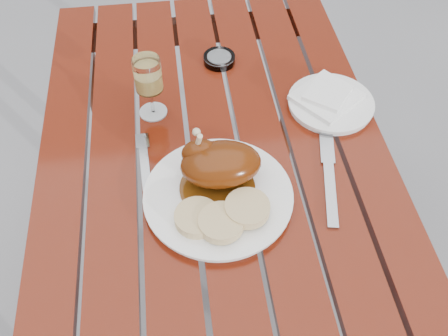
{
  "coord_description": "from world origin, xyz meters",
  "views": [
    {
      "loc": [
        -0.08,
        -0.8,
        1.61
      ],
      "look_at": [
        0.01,
        -0.12,
        0.78
      ],
      "focal_mm": 40.0,
      "sensor_mm": 36.0,
      "label": 1
    }
  ],
  "objects_px": {
    "side_plate": "(331,103)",
    "ashtray": "(219,59)",
    "wine_glass": "(150,88)",
    "dinner_plate": "(218,197)",
    "table": "(215,226)"
  },
  "relations": [
    {
      "from": "dinner_plate",
      "to": "side_plate",
      "type": "distance_m",
      "value": 0.4
    },
    {
      "from": "dinner_plate",
      "to": "ashtray",
      "type": "distance_m",
      "value": 0.46
    },
    {
      "from": "wine_glass",
      "to": "ashtray",
      "type": "distance_m",
      "value": 0.26
    },
    {
      "from": "table",
      "to": "wine_glass",
      "type": "distance_m",
      "value": 0.49
    },
    {
      "from": "dinner_plate",
      "to": "table",
      "type": "bearing_deg",
      "value": 87.52
    },
    {
      "from": "wine_glass",
      "to": "ashtray",
      "type": "bearing_deg",
      "value": 43.11
    },
    {
      "from": "table",
      "to": "dinner_plate",
      "type": "xyz_separation_m",
      "value": [
        -0.01,
        -0.18,
        0.39
      ]
    },
    {
      "from": "dinner_plate",
      "to": "wine_glass",
      "type": "height_order",
      "value": "wine_glass"
    },
    {
      "from": "side_plate",
      "to": "wine_glass",
      "type": "bearing_deg",
      "value": 175.61
    },
    {
      "from": "table",
      "to": "side_plate",
      "type": "xyz_separation_m",
      "value": [
        0.3,
        0.07,
        0.38
      ]
    },
    {
      "from": "wine_glass",
      "to": "side_plate",
      "type": "distance_m",
      "value": 0.45
    },
    {
      "from": "dinner_plate",
      "to": "wine_glass",
      "type": "distance_m",
      "value": 0.32
    },
    {
      "from": "wine_glass",
      "to": "ashtray",
      "type": "relative_size",
      "value": 1.88
    },
    {
      "from": "dinner_plate",
      "to": "wine_glass",
      "type": "relative_size",
      "value": 1.96
    },
    {
      "from": "side_plate",
      "to": "ashtray",
      "type": "distance_m",
      "value": 0.33
    }
  ]
}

